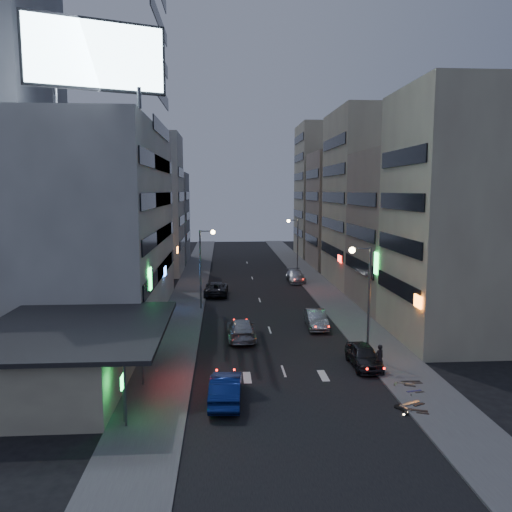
{
  "coord_description": "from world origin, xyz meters",
  "views": [
    {
      "loc": [
        -3.97,
        -27.99,
        12.04
      ],
      "look_at": [
        -0.77,
        20.51,
        5.66
      ],
      "focal_mm": 35.0,
      "sensor_mm": 36.0,
      "label": 1
    }
  ],
  "objects": [
    {
      "name": "parked_car_left",
      "position": [
        -4.83,
        28.92,
        0.79
      ],
      "size": [
        2.82,
        5.79,
        1.58
      ],
      "primitive_type": "imported",
      "rotation": [
        0.0,
        0.0,
        3.11
      ],
      "color": "#242328",
      "rests_on": "ground"
    },
    {
      "name": "food_court",
      "position": [
        -13.9,
        2.0,
        1.98
      ],
      "size": [
        11.0,
        13.0,
        3.88
      ],
      "color": "#BCB593",
      "rests_on": "ground"
    },
    {
      "name": "street_lamp_right_far",
      "position": [
        5.9,
        40.0,
        5.36
      ],
      "size": [
        1.6,
        0.44,
        8.02
      ],
      "color": "#595B60",
      "rests_on": "sidewalk_right"
    },
    {
      "name": "scooter_black_b",
      "position": [
        8.35,
        1.45,
        0.67
      ],
      "size": [
        0.68,
        1.81,
        1.09
      ],
      "primitive_type": null,
      "rotation": [
        0.0,
        0.0,
        1.52
      ],
      "color": "black",
      "rests_on": "sidewalk_right"
    },
    {
      "name": "billboard",
      "position": [
        -12.99,
        9.97,
        21.66
      ],
      "size": [
        9.52,
        3.75,
        6.2
      ],
      "rotation": [
        0.0,
        0.0,
        0.35
      ],
      "color": "#595B60",
      "rests_on": "white_building"
    },
    {
      "name": "scooter_silver_a",
      "position": [
        7.03,
        -1.48,
        0.75
      ],
      "size": [
        1.48,
        2.15,
        1.25
      ],
      "primitive_type": null,
      "rotation": [
        0.0,
        0.0,
        2.0
      ],
      "color": "#9B9DA2",
      "rests_on": "sidewalk_right"
    },
    {
      "name": "road_car_silver",
      "position": [
        -2.55,
        11.61,
        0.8
      ],
      "size": [
        2.28,
        5.56,
        1.61
      ],
      "primitive_type": "imported",
      "rotation": [
        0.0,
        0.0,
        3.15
      ],
      "color": "#9EA3A6",
      "rests_on": "ground"
    },
    {
      "name": "shophouse_far",
      "position": [
        15.0,
        35.0,
        11.0
      ],
      "size": [
        10.0,
        14.0,
        22.0
      ],
      "primitive_type": "cube",
      "color": "#BCB593",
      "rests_on": "ground"
    },
    {
      "name": "sidewalk_left",
      "position": [
        -8.0,
        30.0,
        0.06
      ],
      "size": [
        4.0,
        120.0,
        0.12
      ],
      "primitive_type": "cube",
      "color": "#4C4C4F",
      "rests_on": "ground"
    },
    {
      "name": "far_right_b",
      "position": [
        16.0,
        64.0,
        12.0
      ],
      "size": [
        12.0,
        12.0,
        24.0
      ],
      "primitive_type": "cube",
      "color": "#BCB593",
      "rests_on": "ground"
    },
    {
      "name": "shophouse_near",
      "position": [
        15.0,
        10.5,
        10.0
      ],
      "size": [
        10.0,
        11.0,
        20.0
      ],
      "primitive_type": "cube",
      "color": "#BCB593",
      "rests_on": "ground"
    },
    {
      "name": "scooter_silver_b",
      "position": [
        7.88,
        0.91,
        0.68
      ],
      "size": [
        1.32,
        1.93,
        1.12
      ],
      "primitive_type": null,
      "rotation": [
        0.0,
        0.0,
        1.14
      ],
      "color": "gray",
      "rests_on": "sidewalk_right"
    },
    {
      "name": "far_left_a",
      "position": [
        -15.5,
        45.0,
        10.0
      ],
      "size": [
        11.0,
        10.0,
        20.0
      ],
      "primitive_type": "cube",
      "color": "beige",
      "rests_on": "ground"
    },
    {
      "name": "far_right_a",
      "position": [
        15.5,
        50.0,
        9.0
      ],
      "size": [
        11.0,
        12.0,
        18.0
      ],
      "primitive_type": "cube",
      "color": "gray",
      "rests_on": "ground"
    },
    {
      "name": "person",
      "position": [
        6.3,
        3.3,
        1.03
      ],
      "size": [
        0.78,
        0.66,
        1.82
      ],
      "primitive_type": "imported",
      "rotation": [
        0.0,
        0.0,
        3.54
      ],
      "color": "black",
      "rests_on": "sidewalk_right"
    },
    {
      "name": "ground",
      "position": [
        0.0,
        0.0,
        0.0
      ],
      "size": [
        180.0,
        180.0,
        0.0
      ],
      "primitive_type": "plane",
      "color": "black",
      "rests_on": "ground"
    },
    {
      "name": "parked_car_right_mid",
      "position": [
        4.16,
        14.47,
        0.78
      ],
      "size": [
        1.86,
        4.82,
        1.57
      ],
      "primitive_type": "imported",
      "rotation": [
        0.0,
        0.0,
        -0.04
      ],
      "color": "#94959B",
      "rests_on": "ground"
    },
    {
      "name": "parked_car_right_far",
      "position": [
        5.58,
        36.62,
        0.78
      ],
      "size": [
        2.2,
        5.36,
        1.55
      ],
      "primitive_type": "imported",
      "rotation": [
        0.0,
        0.0,
        0.01
      ],
      "color": "#AAACB2",
      "rests_on": "ground"
    },
    {
      "name": "scooter_black_a",
      "position": [
        7.11,
        -2.81,
        0.68
      ],
      "size": [
        1.16,
        1.92,
        1.11
      ],
      "primitive_type": null,
      "rotation": [
        0.0,
        0.0,
        1.24
      ],
      "color": "black",
      "rests_on": "sidewalk_right"
    },
    {
      "name": "far_left_b",
      "position": [
        -16.0,
        58.0,
        7.5
      ],
      "size": [
        12.0,
        10.0,
        15.0
      ],
      "primitive_type": "cube",
      "color": "gray",
      "rests_on": "ground"
    },
    {
      "name": "shophouse_mid",
      "position": [
        15.5,
        22.0,
        8.0
      ],
      "size": [
        11.0,
        12.0,
        16.0
      ],
      "primitive_type": "cube",
      "color": "gray",
      "rests_on": "ground"
    },
    {
      "name": "white_building",
      "position": [
        -17.0,
        20.0,
        9.0
      ],
      "size": [
        14.0,
        24.0,
        18.0
      ],
      "primitive_type": "cube",
      "color": "beige",
      "rests_on": "ground"
    },
    {
      "name": "scooter_blue",
      "position": [
        7.83,
        0.09,
        0.62
      ],
      "size": [
        0.89,
        1.71,
        1.0
      ],
      "primitive_type": null,
      "rotation": [
        0.0,
        0.0,
        1.79
      ],
      "color": "navy",
      "rests_on": "sidewalk_right"
    },
    {
      "name": "road_car_blue",
      "position": [
        -3.9,
        -0.65,
        0.82
      ],
      "size": [
        1.98,
        5.03,
        1.63
      ],
      "primitive_type": "imported",
      "rotation": [
        0.0,
        0.0,
        3.09
      ],
      "color": "navy",
      "rests_on": "ground"
    },
    {
      "name": "street_lamp_left",
      "position": [
        -5.9,
        22.0,
        5.36
      ],
      "size": [
        1.6,
        0.44,
        8.02
      ],
      "color": "#595B60",
      "rests_on": "sidewalk_left"
    },
    {
      "name": "sidewalk_right",
      "position": [
        8.0,
        30.0,
        0.06
      ],
      "size": [
        4.0,
        120.0,
        0.12
      ],
      "primitive_type": "cube",
      "color": "#4C4C4F",
      "rests_on": "ground"
    },
    {
      "name": "street_lamp_right_near",
      "position": [
        5.9,
        6.0,
        5.36
      ],
      "size": [
        1.6,
        0.44,
        8.02
      ],
      "color": "#595B60",
      "rests_on": "sidewalk_right"
    },
    {
      "name": "parked_car_right_near",
      "position": [
        5.6,
        4.52,
        0.78
      ],
      "size": [
        1.84,
        4.56,
        1.55
      ],
      "primitive_type": "imported",
      "rotation": [
        0.0,
        0.0,
        -0.0
      ],
      "color": "#242529",
      "rests_on": "ground"
    }
  ]
}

